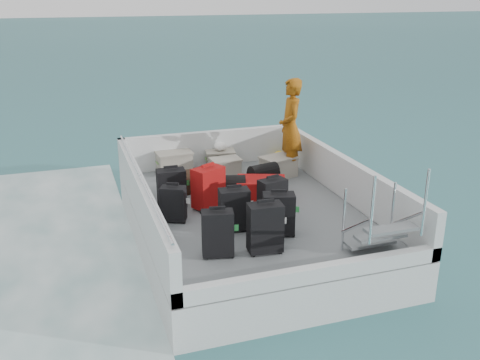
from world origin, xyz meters
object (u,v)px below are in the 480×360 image
object	(u,v)px
suitcase_6	(279,214)
suitcase_3	(265,229)
suitcase_4	(234,210)
crate_0	(174,163)
suitcase_5	(208,188)
crate_3	(279,167)
suitcase_2	(172,189)
suitcase_8	(261,188)
crate_2	(220,160)
crate_1	(226,168)
suitcase_0	(218,234)
suitcase_1	(174,204)
suitcase_7	(272,198)
passenger	(290,128)

from	to	relation	value
suitcase_6	suitcase_3	bearing A→B (deg)	-113.53
suitcase_4	crate_0	size ratio (longest dim) A/B	1.01
suitcase_5	crate_3	bearing A→B (deg)	4.74
suitcase_2	suitcase_3	distance (m)	2.14
suitcase_8	crate_2	world-z (taller)	suitcase_8
crate_1	crate_3	world-z (taller)	crate_3
suitcase_0	suitcase_1	xyz separation A→B (m)	(-0.32, 1.31, -0.04)
suitcase_2	crate_2	size ratio (longest dim) A/B	1.22
suitcase_3	suitcase_7	world-z (taller)	suitcase_3
suitcase_2	suitcase_5	xyz separation A→B (m)	(0.57, -0.19, 0.02)
suitcase_3	crate_0	xyz separation A→B (m)	(-0.47, 3.72, -0.16)
suitcase_8	crate_1	world-z (taller)	suitcase_8
suitcase_4	suitcase_6	world-z (taller)	suitcase_4
suitcase_8	crate_0	world-z (taller)	crate_0
crate_0	passenger	world-z (taller)	passenger
suitcase_1	crate_0	distance (m)	2.37
crate_1	crate_2	distance (m)	0.51
suitcase_4	suitcase_7	world-z (taller)	suitcase_4
suitcase_3	crate_3	world-z (taller)	suitcase_3
suitcase_3	crate_3	distance (m)	3.13
suitcase_5	crate_2	xyz separation A→B (m)	(0.78, 1.95, -0.18)
suitcase_6	crate_2	distance (m)	3.26
suitcase_8	crate_1	bearing A→B (deg)	31.71
suitcase_1	suitcase_2	bearing A→B (deg)	106.48
suitcase_7	suitcase_3	bearing A→B (deg)	-128.94
suitcase_7	suitcase_1	bearing A→B (deg)	157.21
suitcase_3	suitcase_8	distance (m)	2.07
suitcase_1	suitcase_4	xyz separation A→B (m)	(0.78, -0.60, 0.04)
suitcase_7	crate_0	size ratio (longest dim) A/B	0.94
crate_1	suitcase_8	bearing A→B (deg)	-78.55
suitcase_4	crate_3	bearing A→B (deg)	58.35
suitcase_1	suitcase_5	bearing A→B (deg)	54.18
suitcase_5	suitcase_8	distance (m)	1.02
crate_1	suitcase_0	bearing A→B (deg)	-108.83
suitcase_3	crate_2	distance (m)	3.75
suitcase_1	suitcase_7	distance (m)	1.54
suitcase_7	passenger	xyz separation A→B (m)	(1.05, 1.75, 0.63)
suitcase_1	suitcase_3	distance (m)	1.70
suitcase_0	suitcase_3	distance (m)	0.64
suitcase_6	crate_1	distance (m)	2.75
suitcase_4	passenger	bearing A→B (deg)	55.10
suitcase_4	suitcase_8	size ratio (longest dim) A/B	0.78
suitcase_3	suitcase_4	size ratio (longest dim) A/B	1.09
suitcase_1	suitcase_7	bearing A→B (deg)	15.23
suitcase_7	passenger	world-z (taller)	passenger
suitcase_6	crate_3	distance (m)	2.55
suitcase_4	crate_1	xyz separation A→B (m)	(0.60, 2.40, -0.17)
suitcase_8	suitcase_2	bearing A→B (deg)	110.05
suitcase_0	suitcase_5	distance (m)	1.70
suitcase_4	suitcase_8	world-z (taller)	suitcase_4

